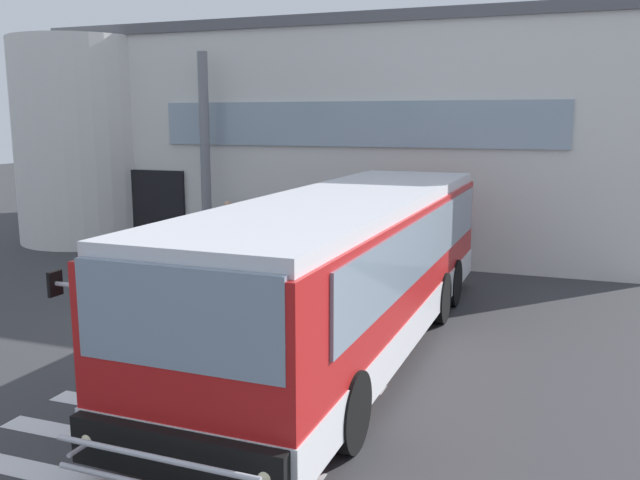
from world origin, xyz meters
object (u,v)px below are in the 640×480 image
passenger_at_curb_edge (287,232)px  passenger_by_doorway (259,231)px  passenger_near_column (228,226)px  safety_bollard_yellow (395,269)px  bus_main_foreground (348,274)px  entry_support_column (205,156)px

passenger_at_curb_edge → passenger_by_doorway: bearing=-167.9°
passenger_near_column → passenger_at_curb_edge: (1.90, -0.20, -0.03)m
passenger_by_doorway → passenger_at_curb_edge: size_ratio=1.00×
passenger_by_doorway → passenger_at_curb_edge: 0.79m
passenger_at_curb_edge → safety_bollard_yellow: size_ratio=1.86×
bus_main_foreground → passenger_by_doorway: 7.16m
entry_support_column → bus_main_foreground: entry_support_column is taller
passenger_near_column → passenger_at_curb_edge: 1.91m
entry_support_column → passenger_by_doorway: size_ratio=3.45×
bus_main_foreground → passenger_near_column: (-5.49, 6.03, -0.37)m
passenger_by_doorway → passenger_at_curb_edge: (0.77, 0.17, 0.00)m
bus_main_foreground → passenger_at_curb_edge: bearing=121.6°
passenger_near_column → safety_bollard_yellow: passenger_near_column is taller
entry_support_column → passenger_at_curb_edge: 3.34m
passenger_near_column → passenger_by_doorway: (1.13, -0.37, -0.03)m
passenger_near_column → passenger_at_curb_edge: bearing=-6.1°
passenger_by_doorway → safety_bollard_yellow: 4.31m
passenger_near_column → safety_bollard_yellow: 5.50m
entry_support_column → passenger_at_curb_edge: bearing=-8.7°
passenger_by_doorway → safety_bollard_yellow: (4.11, -1.23, -0.48)m
passenger_at_curb_edge → bus_main_foreground: bearing=-58.4°
entry_support_column → safety_bollard_yellow: entry_support_column is taller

